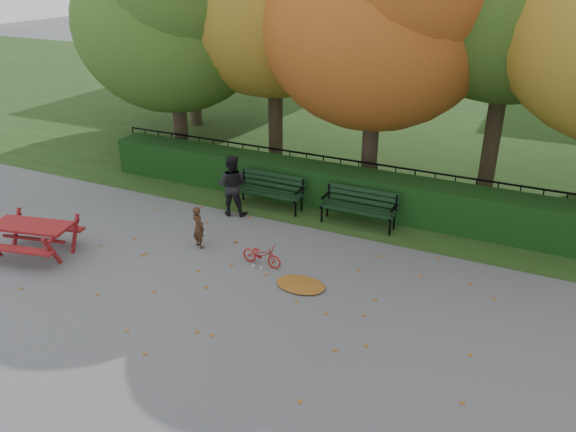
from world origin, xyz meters
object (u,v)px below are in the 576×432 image
at_px(tree_c, 389,5).
at_px(bicycle, 262,255).
at_px(picnic_table, 32,231).
at_px(child, 198,227).
at_px(bench_right, 360,204).
at_px(bench_left, 270,188).
at_px(tree_a, 175,10).
at_px(adult, 232,185).

xyz_separation_m(tree_c, bicycle, (-0.91, -5.02, -4.59)).
height_order(picnic_table, bicycle, picnic_table).
bearing_deg(child, bench_right, -112.12).
relative_size(tree_c, bench_right, 4.44).
distance_m(bench_left, child, 2.67).
height_order(tree_a, tree_c, tree_c).
height_order(bench_right, picnic_table, bench_right).
height_order(bench_left, bench_right, same).
xyz_separation_m(tree_a, adult, (3.25, -2.68, -3.75)).
bearing_deg(tree_a, child, -52.39).
bearing_deg(bench_left, bicycle, -66.00).
distance_m(child, bicycle, 1.66).
distance_m(bench_left, bicycle, 3.03).
bearing_deg(bicycle, picnic_table, 113.15).
xyz_separation_m(child, adult, (-0.23, 1.84, 0.29)).
xyz_separation_m(tree_a, bench_right, (6.29, -1.88, -4.00)).
bearing_deg(adult, child, 83.09).
relative_size(tree_a, bench_right, 4.16).
height_order(tree_c, bench_right, tree_c).
bearing_deg(child, picnic_table, 56.12).
relative_size(tree_a, picnic_table, 3.86).
height_order(tree_a, picnic_table, tree_a).
relative_size(bench_left, adult, 1.16).
distance_m(picnic_table, bicycle, 4.95).
height_order(bench_right, bicycle, bench_right).
bearing_deg(bench_right, picnic_table, -142.38).
height_order(tree_c, adult, tree_c).
distance_m(tree_c, picnic_table, 9.70).
bearing_deg(picnic_table, bench_right, 24.73).
bearing_deg(tree_a, bench_left, -25.76).
bearing_deg(bicycle, tree_c, -7.39).
distance_m(tree_a, child, 6.99).
xyz_separation_m(tree_a, child, (3.48, -4.52, -4.04)).
xyz_separation_m(bench_left, picnic_table, (-3.40, -4.47, 0.04)).
xyz_separation_m(bench_right, picnic_table, (-5.80, -4.47, 0.04)).
bearing_deg(tree_c, tree_a, -176.35).
bearing_deg(picnic_table, bench_left, 39.84).
xyz_separation_m(picnic_table, child, (2.99, 1.83, -0.08)).
xyz_separation_m(bench_left, bench_right, (2.40, 0.00, 0.00)).
bearing_deg(bicycle, bench_right, -20.17).
relative_size(bench_right, picnic_table, 0.93).
bearing_deg(bicycle, bench_left, 26.85).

